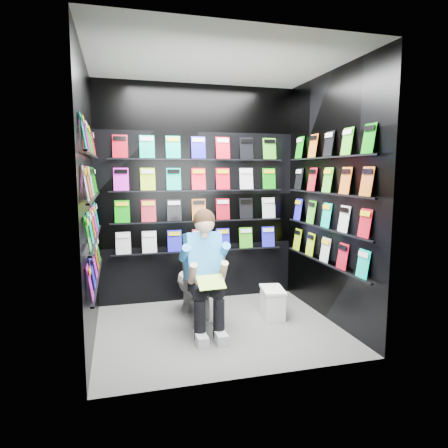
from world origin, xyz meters
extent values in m
plane|color=#60605E|center=(0.00, 0.00, 0.00)|extent=(2.40, 2.40, 0.00)
plane|color=white|center=(0.00, 0.00, 2.60)|extent=(2.40, 2.40, 0.00)
cube|color=black|center=(0.00, 1.00, 1.30)|extent=(2.40, 0.04, 2.60)
cube|color=black|center=(0.00, -1.00, 1.30)|extent=(2.40, 0.04, 2.60)
cube|color=black|center=(-1.20, 0.00, 1.30)|extent=(0.04, 2.00, 2.60)
cube|color=black|center=(1.20, 0.00, 1.30)|extent=(0.04, 2.00, 2.60)
imported|color=white|center=(-0.15, 0.41, 0.37)|extent=(0.48, 0.78, 0.73)
cube|color=white|center=(0.65, 0.19, 0.14)|extent=(0.27, 0.41, 0.29)
cube|color=white|center=(0.65, 0.19, 0.30)|extent=(0.29, 0.43, 0.03)
cube|color=green|center=(-0.15, -0.32, 0.58)|extent=(0.26, 0.17, 0.11)
camera|label=1|loc=(-0.95, -3.75, 1.57)|focal=32.00mm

